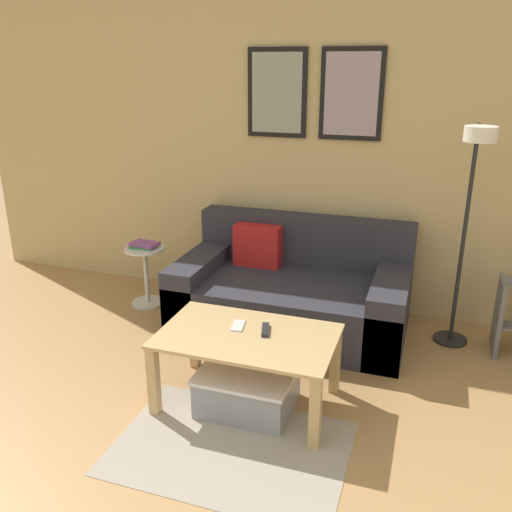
{
  "coord_description": "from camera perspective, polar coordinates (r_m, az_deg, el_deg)",
  "views": [
    {
      "loc": [
        1.15,
        -0.86,
        1.87
      ],
      "look_at": [
        0.23,
        1.86,
        0.85
      ],
      "focal_mm": 38.0,
      "sensor_mm": 36.0,
      "label": 1
    }
  ],
  "objects": [
    {
      "name": "floor_lamp",
      "position": [
        3.66,
        21.6,
        5.25
      ],
      "size": [
        0.23,
        0.48,
        1.53
      ],
      "color": "black",
      "rests_on": "ground_plane"
    },
    {
      "name": "coffee_table",
      "position": [
        3.1,
        -0.92,
        -9.51
      ],
      "size": [
        0.99,
        0.62,
        0.44
      ],
      "color": "tan",
      "rests_on": "ground_plane"
    },
    {
      "name": "cell_phone",
      "position": [
        3.15,
        -1.89,
        -7.33
      ],
      "size": [
        0.09,
        0.15,
        0.01
      ],
      "primitive_type": "cube",
      "rotation": [
        0.0,
        0.0,
        0.18
      ],
      "color": "silver",
      "rests_on": "coffee_table"
    },
    {
      "name": "storage_bin",
      "position": [
        3.19,
        -0.88,
        -13.74
      ],
      "size": [
        0.54,
        0.45,
        0.24
      ],
      "color": "gray",
      "rests_on": "ground_plane"
    },
    {
      "name": "couch",
      "position": [
        4.05,
        3.87,
        -3.83
      ],
      "size": [
        1.66,
        0.95,
        0.77
      ],
      "color": "#2D2D38",
      "rests_on": "ground_plane"
    },
    {
      "name": "wall_back",
      "position": [
        4.29,
        3.1,
        11.69
      ],
      "size": [
        5.6,
        0.09,
        2.55
      ],
      "color": "tan",
      "rests_on": "ground_plane"
    },
    {
      "name": "book_stack",
      "position": [
        4.42,
        -11.69,
        1.17
      ],
      "size": [
        0.23,
        0.17,
        0.04
      ],
      "color": "#387F4C",
      "rests_on": "side_table"
    },
    {
      "name": "side_table",
      "position": [
        4.48,
        -11.52,
        -1.51
      ],
      "size": [
        0.32,
        0.32,
        0.48
      ],
      "color": "silver",
      "rests_on": "ground_plane"
    },
    {
      "name": "remote_control",
      "position": [
        3.09,
        1.0,
        -7.76
      ],
      "size": [
        0.08,
        0.16,
        0.02
      ],
      "primitive_type": "cube",
      "rotation": [
        0.0,
        0.0,
        0.27
      ],
      "color": "#232328",
      "rests_on": "coffee_table"
    },
    {
      "name": "area_rug",
      "position": [
        2.97,
        -2.68,
        -19.49
      ],
      "size": [
        1.19,
        0.83,
        0.01
      ],
      "primitive_type": "cube",
      "color": "#A39989",
      "rests_on": "ground_plane"
    }
  ]
}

